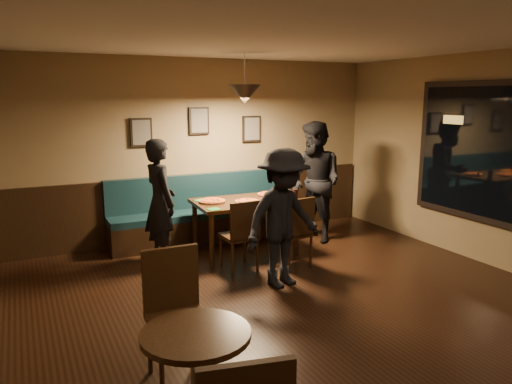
# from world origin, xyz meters

# --- Properties ---
(floor) EXTENTS (7.00, 7.00, 0.00)m
(floor) POSITION_xyz_m (0.00, 0.00, 0.00)
(floor) COLOR black
(floor) RESTS_ON ground
(ceiling) EXTENTS (7.00, 7.00, 0.00)m
(ceiling) POSITION_xyz_m (0.00, 0.00, 2.80)
(ceiling) COLOR silver
(ceiling) RESTS_ON ground
(wall_back) EXTENTS (6.00, 0.00, 6.00)m
(wall_back) POSITION_xyz_m (0.00, 3.50, 1.40)
(wall_back) COLOR #8C704F
(wall_back) RESTS_ON ground
(wainscot) EXTENTS (5.88, 0.06, 1.00)m
(wainscot) POSITION_xyz_m (0.00, 3.47, 0.50)
(wainscot) COLOR black
(wainscot) RESTS_ON ground
(booth_bench) EXTENTS (3.00, 0.60, 1.00)m
(booth_bench) POSITION_xyz_m (0.00, 3.20, 0.50)
(booth_bench) COLOR #0F232D
(booth_bench) RESTS_ON ground
(window_frame) EXTENTS (0.06, 2.56, 1.86)m
(window_frame) POSITION_xyz_m (2.96, 0.50, 1.50)
(window_frame) COLOR black
(window_frame) RESTS_ON wall_right
(window_glass) EXTENTS (0.00, 2.40, 2.40)m
(window_glass) POSITION_xyz_m (2.93, 0.50, 1.50)
(window_glass) COLOR black
(window_glass) RESTS_ON wall_right
(picture_left) EXTENTS (0.32, 0.04, 0.42)m
(picture_left) POSITION_xyz_m (-0.90, 3.47, 1.70)
(picture_left) COLOR black
(picture_left) RESTS_ON wall_back
(picture_center) EXTENTS (0.32, 0.04, 0.42)m
(picture_center) POSITION_xyz_m (0.00, 3.47, 1.85)
(picture_center) COLOR black
(picture_center) RESTS_ON wall_back
(picture_right) EXTENTS (0.32, 0.04, 0.42)m
(picture_right) POSITION_xyz_m (0.90, 3.47, 1.70)
(picture_right) COLOR black
(picture_right) RESTS_ON wall_back
(pendant_lamp) EXTENTS (0.44, 0.44, 0.25)m
(pendant_lamp) POSITION_xyz_m (0.29, 2.41, 2.25)
(pendant_lamp) COLOR black
(pendant_lamp) RESTS_ON ceiling
(dining_table) EXTENTS (1.47, 0.98, 0.77)m
(dining_table) POSITION_xyz_m (0.29, 2.41, 0.38)
(dining_table) COLOR black
(dining_table) RESTS_ON floor
(chair_near_left) EXTENTS (0.43, 0.43, 0.93)m
(chair_near_left) POSITION_xyz_m (-0.08, 1.81, 0.47)
(chair_near_left) COLOR black
(chair_near_left) RESTS_ON floor
(chair_near_right) EXTENTS (0.47, 0.47, 0.95)m
(chair_near_right) POSITION_xyz_m (0.60, 1.61, 0.47)
(chair_near_right) COLOR black
(chair_near_right) RESTS_ON floor
(diner_left) EXTENTS (0.47, 0.66, 1.68)m
(diner_left) POSITION_xyz_m (-0.91, 2.50, 0.84)
(diner_left) COLOR black
(diner_left) RESTS_ON floor
(diner_right) EXTENTS (0.88, 1.03, 1.85)m
(diner_right) POSITION_xyz_m (1.52, 2.49, 0.93)
(diner_right) COLOR black
(diner_right) RESTS_ON floor
(diner_front) EXTENTS (1.16, 0.82, 1.64)m
(diner_front) POSITION_xyz_m (0.17, 1.09, 0.82)
(diner_front) COLOR black
(diner_front) RESTS_ON floor
(pizza_a) EXTENTS (0.47, 0.47, 0.04)m
(pizza_a) POSITION_xyz_m (-0.18, 2.49, 0.79)
(pizza_a) COLOR orange
(pizza_a) RESTS_ON dining_table
(pizza_b) EXTENTS (0.45, 0.45, 0.04)m
(pizza_b) POSITION_xyz_m (0.25, 2.26, 0.79)
(pizza_b) COLOR #C76825
(pizza_b) RESTS_ON dining_table
(pizza_c) EXTENTS (0.39, 0.39, 0.04)m
(pizza_c) POSITION_xyz_m (0.76, 2.59, 0.79)
(pizza_c) COLOR gold
(pizza_c) RESTS_ON dining_table
(soda_glass) EXTENTS (0.09, 0.09, 0.16)m
(soda_glass) POSITION_xyz_m (0.92, 2.09, 0.85)
(soda_glass) COLOR black
(soda_glass) RESTS_ON dining_table
(tabasco_bottle) EXTENTS (0.03, 0.03, 0.12)m
(tabasco_bottle) POSITION_xyz_m (0.83, 2.41, 0.83)
(tabasco_bottle) COLOR #A31505
(tabasco_bottle) RESTS_ON dining_table
(napkin_a) EXTENTS (0.21, 0.21, 0.01)m
(napkin_a) POSITION_xyz_m (-0.27, 2.68, 0.77)
(napkin_a) COLOR #1E722D
(napkin_a) RESTS_ON dining_table
(napkin_b) EXTENTS (0.18, 0.18, 0.01)m
(napkin_b) POSITION_xyz_m (-0.31, 2.09, 0.77)
(napkin_b) COLOR #1F7427
(napkin_b) RESTS_ON dining_table
(cutlery_set) EXTENTS (0.18, 0.02, 0.00)m
(cutlery_set) POSITION_xyz_m (0.31, 1.99, 0.77)
(cutlery_set) COLOR #BABABE
(cutlery_set) RESTS_ON dining_table
(cafe_chair_far) EXTENTS (0.47, 0.47, 1.04)m
(cafe_chair_far) POSITION_xyz_m (-1.53, -0.28, 0.52)
(cafe_chair_far) COLOR #331C0E
(cafe_chair_far) RESTS_ON floor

